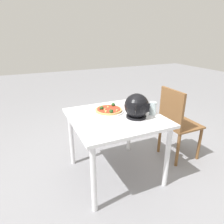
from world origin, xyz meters
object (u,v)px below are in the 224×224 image
Objects in this scene: pizza at (109,109)px; motorcycle_helmet at (137,106)px; drinking_glass at (153,108)px; dining_table at (115,124)px; chair_side at (176,121)px.

motorcycle_helmet is (-0.19, 0.25, 0.09)m from pizza.
motorcycle_helmet is 0.20m from drinking_glass.
drinking_glass is (-0.37, 0.11, 0.16)m from dining_table.
dining_table is 6.74× the size of drinking_glass.
drinking_glass reaches higher than pizza.
pizza is at bearing -84.12° from dining_table.
drinking_glass is 0.52m from chair_side.
motorcycle_helmet is 0.27× the size of chair_side.
drinking_glass is at bearing 146.24° from pizza.
dining_table is 3.69× the size of motorcycle_helmet.
motorcycle_helmet reaches higher than dining_table.
motorcycle_helmet reaches higher than drinking_glass.
motorcycle_helmet is at bearing -0.62° from drinking_glass.
pizza is 0.33m from motorcycle_helmet.
pizza is 0.46m from drinking_glass.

